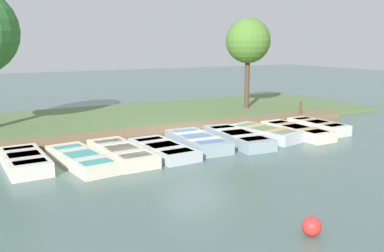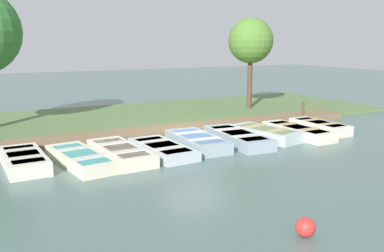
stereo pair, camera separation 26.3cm
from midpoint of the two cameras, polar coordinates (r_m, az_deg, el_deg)
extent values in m
plane|color=#4C6660|center=(16.40, -0.20, -1.56)|extent=(80.00, 80.00, 0.00)
cube|color=#567042|center=(20.84, -6.78, 1.31)|extent=(8.00, 24.00, 0.15)
cube|color=brown|center=(17.34, -1.96, -0.45)|extent=(1.50, 16.37, 0.24)
cube|color=beige|center=(13.41, -21.96, -4.38)|extent=(2.72, 1.20, 0.41)
cube|color=teal|center=(13.36, -22.02, -3.59)|extent=(2.23, 0.94, 0.03)
cube|color=beige|center=(12.87, -21.68, -3.98)|extent=(0.30, 1.03, 0.03)
cube|color=beige|center=(13.85, -22.36, -2.99)|extent=(0.30, 1.03, 0.03)
cube|color=beige|center=(13.28, -15.06, -4.28)|extent=(3.41, 1.54, 0.33)
cube|color=teal|center=(13.24, -15.09, -3.64)|extent=(2.79, 1.22, 0.03)
cube|color=beige|center=(12.67, -14.06, -4.14)|extent=(0.46, 1.06, 0.03)
cube|color=beige|center=(13.80, -16.05, -2.98)|extent=(0.46, 1.06, 0.03)
cube|color=beige|center=(13.65, -9.95, -3.57)|extent=(3.29, 1.33, 0.36)
cube|color=#4C709E|center=(13.61, -9.98, -2.90)|extent=(2.69, 1.05, 0.03)
cube|color=beige|center=(13.05, -8.96, -3.35)|extent=(0.38, 1.07, 0.03)
cube|color=beige|center=(14.16, -10.92, -2.27)|extent=(0.38, 1.07, 0.03)
cube|color=#B2BCC1|center=(14.04, -4.42, -3.12)|extent=(3.01, 1.35, 0.31)
cube|color=#994C33|center=(14.01, -4.43, -2.55)|extent=(2.47, 1.06, 0.02)
cube|color=beige|center=(13.52, -3.33, -2.93)|extent=(0.36, 1.11, 0.03)
cube|color=beige|center=(14.49, -5.46, -2.00)|extent=(0.36, 1.11, 0.03)
cube|color=#8C9EA8|center=(14.90, 0.20, -2.07)|extent=(3.03, 1.37, 0.40)
cube|color=#4C709E|center=(14.86, 0.20, -1.37)|extent=(2.48, 1.08, 0.03)
cube|color=beige|center=(14.36, 1.20, -1.70)|extent=(0.35, 1.15, 0.03)
cube|color=beige|center=(15.35, -0.73, -0.86)|extent=(0.35, 1.15, 0.03)
cube|color=#8C9EA8|center=(15.59, 5.61, -1.55)|extent=(3.41, 1.36, 0.39)
cube|color=#994C33|center=(15.55, 5.62, -0.90)|extent=(2.79, 1.07, 0.03)
cube|color=beige|center=(15.01, 6.85, -1.25)|extent=(0.40, 1.07, 0.03)
cube|color=beige|center=(16.08, 4.48, -0.37)|extent=(0.40, 1.07, 0.03)
cube|color=#B2BCC1|center=(16.48, 9.22, -0.95)|extent=(3.01, 1.81, 0.39)
cube|color=#6B7F51|center=(16.44, 9.24, -0.33)|extent=(2.46, 1.44, 0.03)
cube|color=tan|center=(16.11, 10.71, -0.51)|extent=(0.52, 1.15, 0.03)
cube|color=tan|center=(16.77, 7.83, 0.03)|extent=(0.52, 1.15, 0.03)
cube|color=beige|center=(17.17, 13.35, -0.66)|extent=(3.23, 1.07, 0.37)
cube|color=teal|center=(17.13, 13.38, -0.10)|extent=(2.64, 0.84, 0.03)
cube|color=tan|center=(16.70, 14.81, -0.36)|extent=(0.34, 0.92, 0.03)
cube|color=tan|center=(17.57, 12.02, 0.32)|extent=(0.34, 0.92, 0.03)
cube|color=beige|center=(18.25, 16.05, -0.05)|extent=(2.64, 1.01, 0.40)
cube|color=beige|center=(18.22, 16.08, 0.52)|extent=(2.17, 0.79, 0.03)
cube|color=tan|center=(17.87, 17.23, 0.35)|extent=(0.27, 0.90, 0.03)
cube|color=tan|center=(18.56, 14.99, 0.86)|extent=(0.27, 0.90, 0.03)
cylinder|color=brown|center=(20.84, 13.88, 1.97)|extent=(0.14, 0.14, 0.80)
sphere|color=brown|center=(20.78, 13.94, 3.11)|extent=(0.12, 0.12, 0.12)
sphere|color=red|center=(8.56, 14.79, -12.79)|extent=(0.38, 0.38, 0.38)
cylinder|color=#4C3828|center=(22.91, 7.02, 5.83)|extent=(0.26, 0.26, 3.03)
sphere|color=#4C7A2D|center=(22.81, 7.15, 11.24)|extent=(2.34, 2.34, 2.34)
camera|label=1|loc=(0.13, -90.49, -0.10)|focal=40.00mm
camera|label=2|loc=(0.13, 89.51, 0.10)|focal=40.00mm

